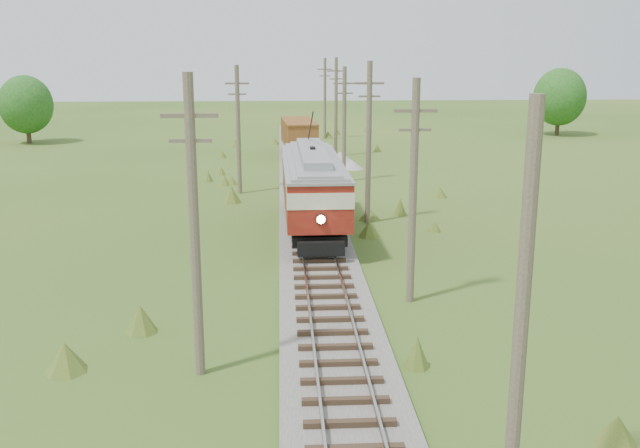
{
  "coord_description": "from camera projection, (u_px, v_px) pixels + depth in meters",
  "views": [
    {
      "loc": [
        -1.67,
        -8.14,
        9.6
      ],
      "look_at": [
        0.0,
        22.0,
        2.18
      ],
      "focal_mm": 40.0,
      "sensor_mm": 36.0,
      "label": 1
    }
  ],
  "objects": [
    {
      "name": "railbed_main",
      "position": [
        309.0,
        209.0,
        43.19
      ],
      "size": [
        3.6,
        96.0,
        0.57
      ],
      "color": "#605B54",
      "rests_on": "ground"
    },
    {
      "name": "streetcar",
      "position": [
        313.0,
        182.0,
        37.71
      ],
      "size": [
        3.18,
        13.12,
        5.98
      ],
      "rotation": [
        0.0,
        0.0,
        0.01
      ],
      "color": "black",
      "rests_on": "ground"
    },
    {
      "name": "gondola",
      "position": [
        299.0,
        134.0,
        64.71
      ],
      "size": [
        3.29,
        8.56,
        2.79
      ],
      "rotation": [
        0.0,
        0.0,
        0.07
      ],
      "color": "black",
      "rests_on": "ground"
    },
    {
      "name": "gravel_pile",
      "position": [
        342.0,
        160.0,
        59.43
      ],
      "size": [
        3.55,
        3.77,
        1.29
      ],
      "color": "gray",
      "rests_on": "ground"
    },
    {
      "name": "utility_pole_r_1",
      "position": [
        522.0,
        317.0,
        14.24
      ],
      "size": [
        0.3,
        0.3,
        8.8
      ],
      "color": "brown",
      "rests_on": "ground"
    },
    {
      "name": "utility_pole_r_2",
      "position": [
        413.0,
        190.0,
        26.85
      ],
      "size": [
        1.6,
        0.3,
        8.6
      ],
      "color": "brown",
      "rests_on": "ground"
    },
    {
      "name": "utility_pole_r_3",
      "position": [
        369.0,
        142.0,
        39.4
      ],
      "size": [
        1.6,
        0.3,
        9.0
      ],
      "color": "brown",
      "rests_on": "ground"
    },
    {
      "name": "utility_pole_r_4",
      "position": [
        344.0,
        123.0,
        52.07
      ],
      "size": [
        1.6,
        0.3,
        8.4
      ],
      "color": "brown",
      "rests_on": "ground"
    },
    {
      "name": "utility_pole_r_5",
      "position": [
        336.0,
        106.0,
        64.63
      ],
      "size": [
        1.6,
        0.3,
        8.9
      ],
      "color": "brown",
      "rests_on": "ground"
    },
    {
      "name": "utility_pole_r_6",
      "position": [
        325.0,
        98.0,
        77.25
      ],
      "size": [
        1.6,
        0.3,
        8.7
      ],
      "color": "brown",
      "rests_on": "ground"
    },
    {
      "name": "utility_pole_l_a",
      "position": [
        194.0,
        226.0,
        20.58
      ],
      "size": [
        1.6,
        0.3,
        9.0
      ],
      "color": "brown",
      "rests_on": "ground"
    },
    {
      "name": "utility_pole_l_b",
      "position": [
        238.0,
        129.0,
        47.76
      ],
      "size": [
        1.6,
        0.3,
        8.6
      ],
      "color": "brown",
      "rests_on": "ground"
    },
    {
      "name": "tree_mid_a",
      "position": [
        26.0,
        105.0,
        73.74
      ],
      "size": [
        5.46,
        5.46,
        7.03
      ],
      "color": "#38281C",
      "rests_on": "ground"
    },
    {
      "name": "tree_mid_b",
      "position": [
        560.0,
        97.0,
        80.66
      ],
      "size": [
        5.88,
        5.88,
        7.57
      ],
      "color": "#38281C",
      "rests_on": "ground"
    }
  ]
}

